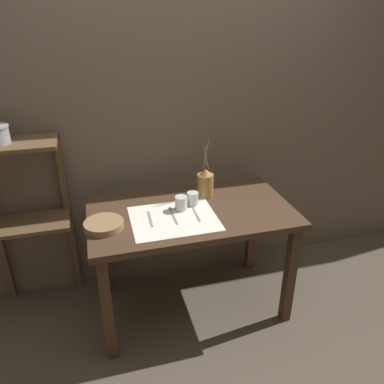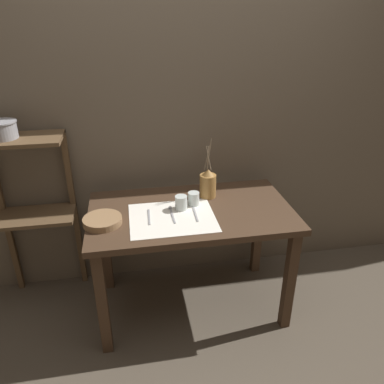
# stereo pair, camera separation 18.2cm
# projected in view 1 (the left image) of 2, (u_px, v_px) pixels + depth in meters

# --- Properties ---
(ground_plane) EXTENTS (12.00, 12.00, 0.00)m
(ground_plane) POSITION_uv_depth(u_px,v_px,m) (191.00, 303.00, 2.64)
(ground_plane) COLOR brown
(stone_wall_back) EXTENTS (7.00, 0.06, 2.40)m
(stone_wall_back) POSITION_uv_depth(u_px,v_px,m) (173.00, 120.00, 2.52)
(stone_wall_back) COLOR brown
(stone_wall_back) RESTS_ON ground_plane
(wooden_table) EXTENTS (1.25, 0.71, 0.76)m
(wooden_table) POSITION_uv_depth(u_px,v_px,m) (191.00, 224.00, 2.35)
(wooden_table) COLOR #422D1E
(wooden_table) RESTS_ON ground_plane
(wooden_shelf_unit) EXTENTS (0.49, 0.28, 1.19)m
(wooden_shelf_unit) POSITION_uv_depth(u_px,v_px,m) (25.00, 198.00, 2.32)
(wooden_shelf_unit) COLOR brown
(wooden_shelf_unit) RESTS_ON ground_plane
(linen_cloth) EXTENTS (0.50, 0.42, 0.00)m
(linen_cloth) POSITION_uv_depth(u_px,v_px,m) (174.00, 218.00, 2.21)
(linen_cloth) COLOR white
(linen_cloth) RESTS_ON wooden_table
(pitcher_with_flowers) EXTENTS (0.11, 0.11, 0.40)m
(pitcher_with_flowers) POSITION_uv_depth(u_px,v_px,m) (205.00, 184.00, 2.44)
(pitcher_with_flowers) COLOR olive
(pitcher_with_flowers) RESTS_ON wooden_table
(wooden_bowl) EXTENTS (0.22, 0.22, 0.04)m
(wooden_bowl) POSITION_uv_depth(u_px,v_px,m) (104.00, 225.00, 2.10)
(wooden_bowl) COLOR #8E6B47
(wooden_bowl) RESTS_ON wooden_table
(glass_tumbler_near) EXTENTS (0.08, 0.08, 0.09)m
(glass_tumbler_near) POSITION_uv_depth(u_px,v_px,m) (181.00, 203.00, 2.28)
(glass_tumbler_near) COLOR silver
(glass_tumbler_near) RESTS_ON wooden_table
(glass_tumbler_far) EXTENTS (0.07, 0.07, 0.08)m
(glass_tumbler_far) POSITION_uv_depth(u_px,v_px,m) (193.00, 199.00, 2.34)
(glass_tumbler_far) COLOR silver
(glass_tumbler_far) RESTS_ON wooden_table
(fork_outer) EXTENTS (0.02, 0.18, 0.00)m
(fork_outer) POSITION_uv_depth(u_px,v_px,m) (150.00, 219.00, 2.20)
(fork_outer) COLOR #939399
(fork_outer) RESTS_ON wooden_table
(spoon_inner) EXTENTS (0.02, 0.20, 0.02)m
(spoon_inner) POSITION_uv_depth(u_px,v_px,m) (171.00, 212.00, 2.27)
(spoon_inner) COLOR #939399
(spoon_inner) RESTS_ON wooden_table
(knife_center) EXTENTS (0.02, 0.18, 0.00)m
(knife_center) POSITION_uv_depth(u_px,v_px,m) (196.00, 214.00, 2.25)
(knife_center) COLOR #939399
(knife_center) RESTS_ON wooden_table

